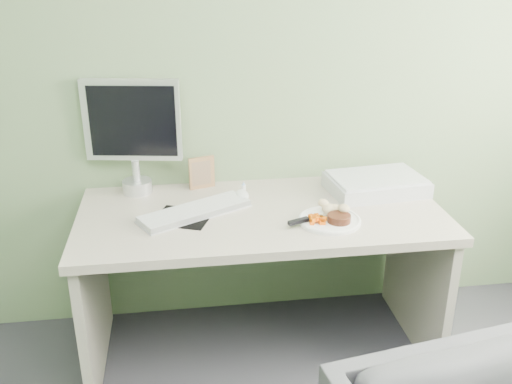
{
  "coord_description": "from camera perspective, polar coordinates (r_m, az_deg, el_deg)",
  "views": [
    {
      "loc": [
        -0.34,
        -0.62,
        1.78
      ],
      "look_at": [
        -0.04,
        1.5,
        0.88
      ],
      "focal_mm": 40.0,
      "sensor_mm": 36.0,
      "label": 1
    }
  ],
  "objects": [
    {
      "name": "keyboard",
      "position": [
        2.48,
        -6.11,
        -1.87
      ],
      "size": [
        0.5,
        0.36,
        0.02
      ],
      "primitive_type": "cube",
      "rotation": [
        0.0,
        0.0,
        0.49
      ],
      "color": "white",
      "rests_on": "desk"
    },
    {
      "name": "eyedrop_bottle",
      "position": [
        2.67,
        -1.25,
        0.35
      ],
      "size": [
        0.02,
        0.02,
        0.06
      ],
      "color": "white",
      "rests_on": "desk"
    },
    {
      "name": "steak_knife",
      "position": [
        2.38,
        5.05,
        -2.74
      ],
      "size": [
        0.23,
        0.11,
        0.02
      ],
      "rotation": [
        0.0,
        0.0,
        0.38
      ],
      "color": "silver",
      "rests_on": "plate"
    },
    {
      "name": "steak",
      "position": [
        2.4,
        8.29,
        -2.61
      ],
      "size": [
        0.11,
        0.11,
        0.03
      ],
      "primitive_type": "cylinder",
      "rotation": [
        0.0,
        0.0,
        -0.1
      ],
      "color": "black",
      "rests_on": "plate"
    },
    {
      "name": "mousepad",
      "position": [
        2.46,
        -7.33,
        -2.52
      ],
      "size": [
        0.29,
        0.27,
        0.0
      ],
      "primitive_type": "cube",
      "rotation": [
        0.0,
        0.0,
        -0.37
      ],
      "color": "black",
      "rests_on": "desk"
    },
    {
      "name": "desk",
      "position": [
        2.59,
        0.54,
        -5.61
      ],
      "size": [
        1.6,
        0.75,
        0.73
      ],
      "color": "#C0B1A0",
      "rests_on": "floor"
    },
    {
      "name": "wall_back",
      "position": [
        2.68,
        -0.61,
        13.63
      ],
      "size": [
        3.5,
        0.0,
        3.5
      ],
      "primitive_type": "plane",
      "rotation": [
        1.57,
        0.0,
        0.0
      ],
      "color": "#67825B",
      "rests_on": "floor"
    },
    {
      "name": "computer_mouse",
      "position": [
        2.62,
        -1.42,
        -0.33
      ],
      "size": [
        0.07,
        0.12,
        0.04
      ],
      "primitive_type": "ellipsoid",
      "rotation": [
        0.0,
        0.0,
        0.05
      ],
      "color": "white",
      "rests_on": "desk"
    },
    {
      "name": "photo_frame",
      "position": [
        2.73,
        -5.45,
        1.94
      ],
      "size": [
        0.12,
        0.05,
        0.16
      ],
      "primitive_type": "cube",
      "rotation": [
        0.0,
        0.0,
        0.31
      ],
      "color": "#885F3F",
      "rests_on": "desk"
    },
    {
      "name": "plate",
      "position": [
        2.42,
        7.37,
        -2.84
      ],
      "size": [
        0.26,
        0.26,
        0.01
      ],
      "primitive_type": "cylinder",
      "color": "white",
      "rests_on": "desk"
    },
    {
      "name": "carrot_heap",
      "position": [
        2.38,
        6.11,
        -2.49
      ],
      "size": [
        0.09,
        0.08,
        0.05
      ],
      "primitive_type": "cube",
      "rotation": [
        0.0,
        0.0,
        0.39
      ],
      "color": "#DE5304",
      "rests_on": "plate"
    },
    {
      "name": "monitor",
      "position": [
        2.68,
        -12.23,
        6.07
      ],
      "size": [
        0.44,
        0.15,
        0.53
      ],
      "rotation": [
        0.0,
        0.0,
        -0.16
      ],
      "color": "silver",
      "rests_on": "desk"
    },
    {
      "name": "potato_pile",
      "position": [
        2.46,
        7.76,
        -1.49
      ],
      "size": [
        0.13,
        0.11,
        0.06
      ],
      "primitive_type": "ellipsoid",
      "rotation": [
        0.0,
        0.0,
        -0.27
      ],
      "color": "tan",
      "rests_on": "plate"
    },
    {
      "name": "scanner",
      "position": [
        2.76,
        11.9,
        0.72
      ],
      "size": [
        0.47,
        0.34,
        0.07
      ],
      "primitive_type": "cube",
      "rotation": [
        0.0,
        0.0,
        0.11
      ],
      "color": "silver",
      "rests_on": "desk"
    }
  ]
}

